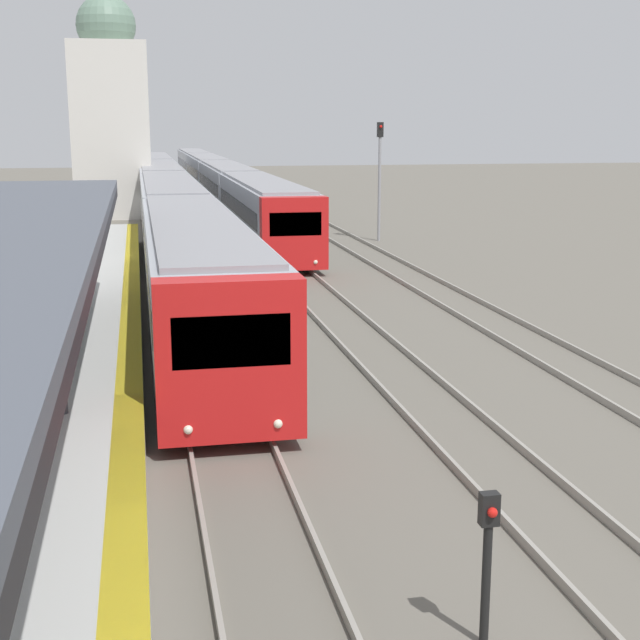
% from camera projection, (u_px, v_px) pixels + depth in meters
% --- Properties ---
extents(person_on_platform, '(0.40, 0.40, 1.66)m').
position_uv_depth(person_on_platform, '(54.00, 356.00, 14.38)').
color(person_on_platform, '#2D2D33').
rests_on(person_on_platform, station_platform).
extents(train_near, '(2.54, 68.13, 3.16)m').
position_uv_depth(train_near, '(165.00, 198.00, 47.34)').
color(train_near, red).
rests_on(train_near, ground_plane).
extents(train_far, '(2.49, 66.29, 3.08)m').
position_uv_depth(train_far, '(216.00, 179.00, 64.28)').
color(train_far, red).
rests_on(train_far, ground_plane).
extents(signal_post_near, '(0.20, 0.21, 1.76)m').
position_uv_depth(signal_post_near, '(488.00, 551.00, 9.47)').
color(signal_post_near, black).
rests_on(signal_post_near, ground_plane).
extents(signal_mast_far, '(0.28, 0.29, 5.66)m').
position_uv_depth(signal_mast_far, '(380.00, 168.00, 42.76)').
color(signal_mast_far, gray).
rests_on(signal_mast_far, ground_plane).
extents(distant_domed_building, '(4.54, 4.54, 13.03)m').
position_uv_depth(distant_domed_building, '(110.00, 114.00, 53.63)').
color(distant_domed_building, silver).
rests_on(distant_domed_building, ground_plane).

